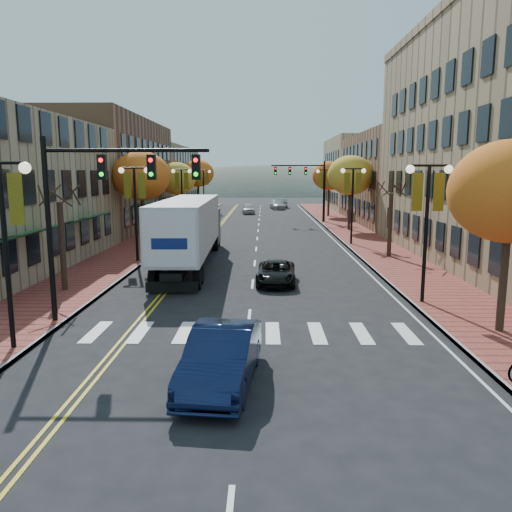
{
  "coord_description": "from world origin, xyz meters",
  "views": [
    {
      "loc": [
        0.57,
        -15.27,
        5.71
      ],
      "look_at": [
        0.24,
        5.66,
        2.2
      ],
      "focal_mm": 35.0,
      "sensor_mm": 36.0,
      "label": 1
    }
  ],
  "objects": [
    {
      "name": "ground",
      "position": [
        0.0,
        0.0,
        0.0
      ],
      "size": [
        200.0,
        200.0,
        0.0
      ],
      "primitive_type": "plane",
      "color": "black",
      "rests_on": "ground"
    },
    {
      "name": "sidewalk_left",
      "position": [
        -9.0,
        32.5,
        0.07
      ],
      "size": [
        4.0,
        85.0,
        0.15
      ],
      "primitive_type": "cube",
      "color": "brown",
      "rests_on": "ground"
    },
    {
      "name": "sidewalk_right",
      "position": [
        9.0,
        32.5,
        0.07
      ],
      "size": [
        4.0,
        85.0,
        0.15
      ],
      "primitive_type": "cube",
      "color": "brown",
      "rests_on": "ground"
    },
    {
      "name": "building_left_mid",
      "position": [
        -17.0,
        36.0,
        5.5
      ],
      "size": [
        12.0,
        24.0,
        11.0
      ],
      "primitive_type": "cube",
      "color": "brown",
      "rests_on": "ground"
    },
    {
      "name": "building_left_far",
      "position": [
        -17.0,
        61.0,
        4.75
      ],
      "size": [
        12.0,
        26.0,
        9.5
      ],
      "primitive_type": "cube",
      "color": "#9E8966",
      "rests_on": "ground"
    },
    {
      "name": "building_right_mid",
      "position": [
        18.5,
        42.0,
        5.0
      ],
      "size": [
        15.0,
        24.0,
        10.0
      ],
      "primitive_type": "cube",
      "color": "brown",
      "rests_on": "ground"
    },
    {
      "name": "building_right_far",
      "position": [
        18.5,
        64.0,
        5.5
      ],
      "size": [
        15.0,
        20.0,
        11.0
      ],
      "primitive_type": "cube",
      "color": "#9E8966",
      "rests_on": "ground"
    },
    {
      "name": "tree_left_a",
      "position": [
        -9.0,
        8.0,
        2.25
      ],
      "size": [
        0.28,
        0.28,
        4.2
      ],
      "color": "#382619",
      "rests_on": "sidewalk_left"
    },
    {
      "name": "tree_left_b",
      "position": [
        -9.0,
        24.0,
        5.45
      ],
      "size": [
        4.48,
        4.48,
        7.21
      ],
      "color": "#382619",
      "rests_on": "sidewalk_left"
    },
    {
      "name": "tree_left_c",
      "position": [
        -9.0,
        40.0,
        5.05
      ],
      "size": [
        4.16,
        4.16,
        6.69
      ],
      "color": "#382619",
      "rests_on": "sidewalk_left"
    },
    {
      "name": "tree_left_d",
      "position": [
        -9.0,
        58.0,
        5.6
      ],
      "size": [
        4.61,
        4.61,
        7.42
      ],
      "color": "#382619",
      "rests_on": "sidewalk_left"
    },
    {
      "name": "tree_right_a",
      "position": [
        9.0,
        2.0,
        5.05
      ],
      "size": [
        4.16,
        4.16,
        6.69
      ],
      "color": "#382619",
      "rests_on": "sidewalk_right"
    },
    {
      "name": "tree_right_b",
      "position": [
        9.0,
        18.0,
        2.25
      ],
      "size": [
        0.28,
        0.28,
        4.2
      ],
      "color": "#382619",
      "rests_on": "sidewalk_right"
    },
    {
      "name": "tree_right_c",
      "position": [
        9.0,
        34.0,
        5.45
      ],
      "size": [
        4.48,
        4.48,
        7.21
      ],
      "color": "#382619",
      "rests_on": "sidewalk_right"
    },
    {
      "name": "tree_right_d",
      "position": [
        9.0,
        50.0,
        5.29
      ],
      "size": [
        4.35,
        4.35,
        7.0
      ],
      "color": "#382619",
      "rests_on": "sidewalk_right"
    },
    {
      "name": "lamp_left_a",
      "position": [
        -7.5,
        0.0,
        4.29
      ],
      "size": [
        1.96,
        0.36,
        6.05
      ],
      "color": "black",
      "rests_on": "ground"
    },
    {
      "name": "lamp_left_b",
      "position": [
        -7.5,
        16.0,
        4.29
      ],
      "size": [
        1.96,
        0.36,
        6.05
      ],
      "color": "black",
      "rests_on": "ground"
    },
    {
      "name": "lamp_left_c",
      "position": [
        -7.5,
        34.0,
        4.29
      ],
      "size": [
        1.96,
        0.36,
        6.05
      ],
      "color": "black",
      "rests_on": "ground"
    },
    {
      "name": "lamp_left_d",
      "position": [
        -7.5,
        52.0,
        4.29
      ],
      "size": [
        1.96,
        0.36,
        6.05
      ],
      "color": "black",
      "rests_on": "ground"
    },
    {
      "name": "lamp_right_a",
      "position": [
        7.5,
        6.0,
        4.29
      ],
      "size": [
        1.96,
        0.36,
        6.05
      ],
      "color": "black",
      "rests_on": "ground"
    },
    {
      "name": "lamp_right_b",
      "position": [
        7.5,
        24.0,
        4.29
      ],
      "size": [
        1.96,
        0.36,
        6.05
      ],
      "color": "black",
      "rests_on": "ground"
    },
    {
      "name": "lamp_right_c",
      "position": [
        7.5,
        42.0,
        4.29
      ],
      "size": [
        1.96,
        0.36,
        6.05
      ],
      "color": "black",
      "rests_on": "ground"
    },
    {
      "name": "traffic_mast_near",
      "position": [
        -5.48,
        3.0,
        4.92
      ],
      "size": [
        6.1,
        0.35,
        7.0
      ],
      "color": "black",
      "rests_on": "ground"
    },
    {
      "name": "traffic_mast_far",
      "position": [
        5.48,
        42.0,
        4.92
      ],
      "size": [
        6.1,
        0.34,
        7.0
      ],
      "color": "black",
      "rests_on": "ground"
    },
    {
      "name": "semi_truck",
      "position": [
        -3.95,
        15.4,
        2.42
      ],
      "size": [
        3.03,
        16.63,
        4.14
      ],
      "rotation": [
        0.0,
        0.0,
        0.02
      ],
      "color": "black",
      "rests_on": "ground"
    },
    {
      "name": "navy_sedan",
      "position": [
        -0.56,
        -2.43,
        0.79
      ],
      "size": [
        2.14,
        4.94,
        1.58
      ],
      "primitive_type": "imported",
      "rotation": [
        0.0,
        0.0,
        -0.1
      ],
      "color": "#0D1535",
      "rests_on": "ground"
    },
    {
      "name": "black_suv",
      "position": [
        1.22,
        10.09,
        0.59
      ],
      "size": [
        2.15,
        4.33,
        1.18
      ],
      "primitive_type": "imported",
      "rotation": [
        0.0,
        0.0,
        -0.05
      ],
      "color": "black",
      "rests_on": "ground"
    },
    {
      "name": "car_far_white",
      "position": [
        -1.61,
        54.86,
        0.71
      ],
      "size": [
        2.01,
        4.31,
        1.43
      ],
      "primitive_type": "imported",
      "rotation": [
        0.0,
        0.0,
        0.08
      ],
      "color": "silver",
      "rests_on": "ground"
    },
    {
      "name": "car_far_silver",
      "position": [
        2.72,
        63.51,
        0.71
      ],
      "size": [
        2.63,
        5.14,
        1.43
      ],
      "primitive_type": "imported",
      "rotation": [
        0.0,
        0.0,
        0.13
      ],
      "color": "#B2B2BA",
      "rests_on": "ground"
    },
    {
      "name": "car_far_oncoming",
      "position": [
        3.56,
        67.33,
        0.74
      ],
      "size": [
        1.66,
        4.55,
        1.49
      ],
      "primitive_type": "imported",
      "rotation": [
        0.0,
        0.0,
        3.16
      ],
      "color": "#9A9AA1",
      "rests_on": "ground"
    }
  ]
}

